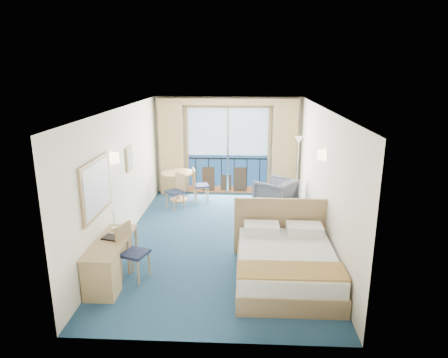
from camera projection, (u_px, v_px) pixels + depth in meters
The scene contains 22 objects.
floor at pixel (221, 239), 8.32m from camera, with size 6.50×6.50×0.00m, color navy.
room_walls at pixel (221, 156), 7.84m from camera, with size 4.04×6.54×2.72m.
balcony_door at pixel (228, 154), 11.11m from camera, with size 2.36×0.03×2.52m.
curtain_left at pixel (172, 149), 11.01m from camera, with size 0.65×0.22×2.55m, color tan.
curtain_right at pixel (284, 150), 10.86m from camera, with size 0.65×0.22×2.55m, color tan.
pelmet at pixel (228, 102), 10.61m from camera, with size 3.80×0.25×0.18m, color tan.
mirror at pixel (96, 188), 6.56m from camera, with size 0.05×1.25×0.95m.
wall_print at pixel (129, 159), 8.42m from camera, with size 0.04×0.42×0.52m.
sconce_left at pixel (114, 158), 7.34m from camera, with size 0.18×0.18×0.18m, color beige.
sconce_right at pixel (322, 155), 7.59m from camera, with size 0.18×0.18×0.18m, color beige.
bed at pixel (286, 263), 6.66m from camera, with size 1.77×2.11×1.12m.
nightstand at pixel (308, 231), 8.08m from camera, with size 0.41×0.39×0.53m, color tan.
phone at pixel (310, 217), 7.99m from camera, with size 0.17×0.13×0.08m, color white.
armchair at pixel (276, 194), 9.97m from camera, with size 0.84×0.87×0.79m, color #40434E.
floor_lamp at pixel (298, 152), 10.49m from camera, with size 0.24×0.24×1.72m.
desk at pixel (104, 270), 6.27m from camera, with size 0.51×1.49×0.70m.
desk_chair at pixel (130, 248), 6.68m from camera, with size 0.53×0.52×0.95m.
folder at pixel (112, 237), 6.68m from camera, with size 0.30×0.23×0.03m, color black.
desk_lamp at pixel (113, 213), 6.96m from camera, with size 0.11×0.11×0.42m.
round_table at pixel (178, 179), 10.62m from camera, with size 0.87×0.87×0.78m.
table_chair_a at pixel (198, 183), 10.56m from camera, with size 0.49×0.48×0.90m.
table_chair_b at pixel (177, 189), 10.08m from camera, with size 0.55×0.55×0.90m.
Camera 1 is at (0.44, -7.66, 3.46)m, focal length 32.00 mm.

